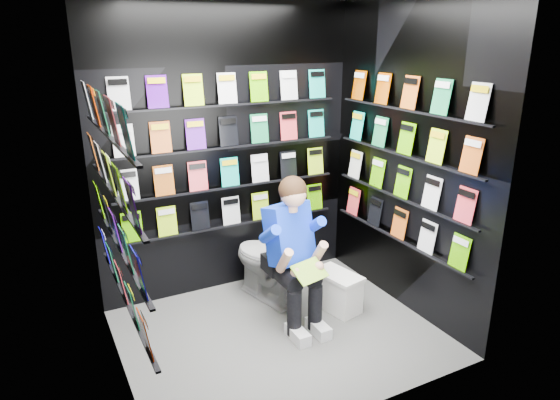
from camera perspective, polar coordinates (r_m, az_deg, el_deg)
floor at (r=4.17m, az=-0.09°, el=-15.05°), size 2.40×2.40×0.00m
wall_back at (r=4.50m, az=-5.97°, el=5.50°), size 2.40×0.04×2.60m
wall_front at (r=2.81m, az=9.29°, el=-2.58°), size 2.40×0.04×2.60m
wall_left at (r=3.27m, az=-19.14°, el=-0.36°), size 0.04×2.00×2.60m
wall_right at (r=4.28m, az=14.36°, el=4.37°), size 0.04×2.00×2.60m
comics_back at (r=4.47m, az=-5.83°, el=5.49°), size 2.10×0.06×1.37m
comics_left at (r=3.27m, az=-18.63°, el=-0.20°), size 0.06×1.70×1.37m
comics_right at (r=4.26m, az=14.06°, el=4.39°), size 0.06×1.70×1.37m
toilet at (r=4.52m, az=-1.40°, el=-6.89°), size 0.58×0.83×0.73m
longbox at (r=4.46m, az=6.55°, el=-10.47°), size 0.31×0.45×0.31m
longbox_lid at (r=4.38m, az=6.63°, el=-8.53°), size 0.33×0.47×0.03m
reader at (r=4.05m, az=0.93°, el=-3.95°), size 0.66×0.83×1.34m
held_comic at (r=3.85m, az=3.41°, el=-8.13°), size 0.30×0.22×0.12m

